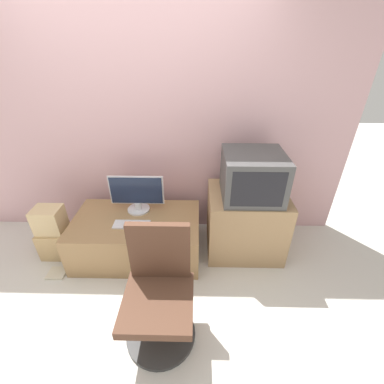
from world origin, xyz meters
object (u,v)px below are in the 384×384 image
office_chair (159,296)px  keyboard (132,224)px  main_monitor (137,194)px  mouse (155,224)px  cardboard_box_lower (57,242)px  book (57,273)px  crt_tv (253,176)px

office_chair → keyboard: bearing=115.8°
main_monitor → mouse: (0.22, -0.27, -0.18)m
cardboard_box_lower → book: (0.11, -0.30, -0.14)m
main_monitor → cardboard_box_lower: main_monitor is taller
keyboard → main_monitor: bearing=86.0°
keyboard → office_chair: (0.37, -0.76, -0.06)m
crt_tv → cardboard_box_lower: 2.16m
office_chair → cardboard_box_lower: (-1.22, 0.82, -0.24)m
office_chair → book: size_ratio=5.32×
crt_tv → office_chair: (-0.80, -0.94, -0.53)m
keyboard → mouse: size_ratio=5.35×
crt_tv → office_chair: 1.34m
office_chair → crt_tv: bearing=49.6°
main_monitor → book: size_ratio=3.20×
keyboard → mouse: 0.24m
main_monitor → cardboard_box_lower: size_ratio=1.81×
mouse → cardboard_box_lower: 1.14m
main_monitor → crt_tv: (1.15, -0.09, 0.27)m
main_monitor → mouse: size_ratio=8.39×
main_monitor → keyboard: (-0.02, -0.27, -0.19)m
cardboard_box_lower → book: cardboard_box_lower is taller
keyboard → mouse: (0.24, -0.00, 0.01)m
keyboard → cardboard_box_lower: (-0.86, 0.06, -0.30)m
crt_tv → book: 2.16m
office_chair → cardboard_box_lower: size_ratio=3.00×
book → crt_tv: bearing=12.1°
cardboard_box_lower → book: 0.35m
main_monitor → crt_tv: size_ratio=1.00×
book → mouse: bearing=13.5°
crt_tv → cardboard_box_lower: bearing=-176.8°
main_monitor → cardboard_box_lower: 1.02m
cardboard_box_lower → mouse: bearing=-3.2°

